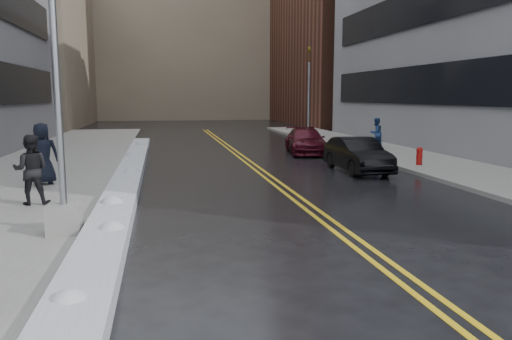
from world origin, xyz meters
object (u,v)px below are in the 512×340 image
pedestrian_b (31,170)px  car_maroon (306,141)px  traffic_signal (309,89)px  pedestrian_east (376,133)px  fire_hydrant (419,155)px  pedestrian_c (43,154)px  car_black (357,155)px  lamppost (59,116)px

pedestrian_b → car_maroon: (10.61, 10.99, -0.41)m
traffic_signal → pedestrian_east: 7.91m
fire_hydrant → pedestrian_c: bearing=-172.3°
pedestrian_b → fire_hydrant: bearing=-162.3°
fire_hydrant → pedestrian_east: pedestrian_east is taller
car_black → pedestrian_east: bearing=60.3°
car_maroon → car_black: bearing=-80.6°
lamppost → car_maroon: (9.29, 14.03, -1.89)m
fire_hydrant → pedestrian_b: size_ratio=0.40×
pedestrian_east → pedestrian_b: bearing=18.2°
fire_hydrant → car_maroon: bearing=116.6°
pedestrian_east → car_black: bearing=40.7°
pedestrian_c → car_maroon: size_ratio=0.44×
traffic_signal → pedestrian_b: bearing=-124.7°
fire_hydrant → pedestrian_b: bearing=-160.0°
fire_hydrant → car_maroon: (-3.01, 6.03, 0.09)m
pedestrian_c → car_maroon: pedestrian_c is taller
lamppost → fire_hydrant: size_ratio=10.45×
pedestrian_b → car_black: 11.72m
lamppost → car_black: 12.28m
lamppost → traffic_signal: bearing=61.8°
car_black → car_maroon: bearing=91.1°
car_black → car_maroon: 6.43m
traffic_signal → pedestrian_east: bearing=-77.8°
traffic_signal → pedestrian_c: traffic_signal is taller
fire_hydrant → pedestrian_east: bearing=80.7°
pedestrian_c → car_black: size_ratio=0.48×
lamppost → car_maroon: size_ratio=1.72×
lamppost → pedestrian_east: bearing=47.6°
lamppost → pedestrian_b: (-1.33, 3.04, -1.48)m
lamppost → traffic_signal: 24.98m
traffic_signal → pedestrian_east: size_ratio=3.72×
car_black → pedestrian_c: bearing=-172.9°
pedestrian_c → pedestrian_east: 17.34m
lamppost → car_black: bearing=38.8°
lamppost → pedestrian_b: size_ratio=4.21×
pedestrian_c → pedestrian_east: bearing=-166.6°
fire_hydrant → car_maroon: 6.75m
car_black → car_maroon: size_ratio=0.92×
pedestrian_east → car_black: size_ratio=0.40×
pedestrian_c → pedestrian_b: bearing=80.9°
traffic_signal → pedestrian_b: 23.18m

